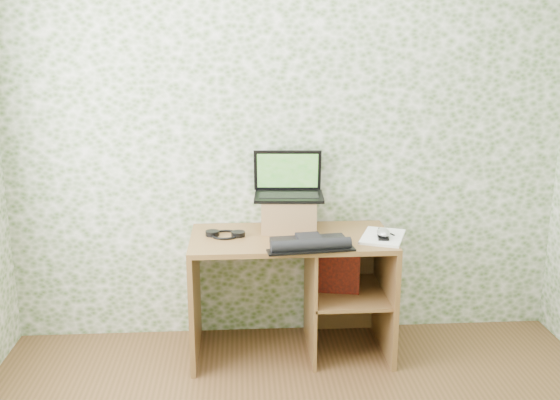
{
  "coord_description": "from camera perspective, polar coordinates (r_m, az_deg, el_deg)",
  "views": [
    {
      "loc": [
        -0.3,
        -2.09,
        1.89
      ],
      "look_at": [
        -0.07,
        1.39,
        0.99
      ],
      "focal_mm": 40.0,
      "sensor_mm": 36.0,
      "label": 1
    }
  ],
  "objects": [
    {
      "name": "desk",
      "position": [
        3.85,
        2.14,
        -6.99
      ],
      "size": [
        1.2,
        0.6,
        0.75
      ],
      "color": "brown",
      "rests_on": "floor"
    },
    {
      "name": "riser",
      "position": [
        3.83,
        0.81,
        -1.26
      ],
      "size": [
        0.35,
        0.3,
        0.2
      ],
      "primitive_type": "cube",
      "rotation": [
        0.0,
        0.0,
        -0.07
      ],
      "color": "olive",
      "rests_on": "desk"
    },
    {
      "name": "headphones",
      "position": [
        3.74,
        -5.02,
        -3.13
      ],
      "size": [
        0.24,
        0.2,
        0.03
      ],
      "rotation": [
        0.0,
        0.0,
        -0.16
      ],
      "color": "black",
      "rests_on": "desk"
    },
    {
      "name": "wall_back",
      "position": [
        3.9,
        0.68,
        5.79
      ],
      "size": [
        3.5,
        0.0,
        3.5
      ],
      "primitive_type": "plane",
      "rotation": [
        1.57,
        0.0,
        0.0
      ],
      "color": "white",
      "rests_on": "ground"
    },
    {
      "name": "mouse",
      "position": [
        3.69,
        9.42,
        -3.14
      ],
      "size": [
        0.09,
        0.13,
        0.04
      ],
      "primitive_type": "ellipsoid",
      "rotation": [
        0.0,
        0.0,
        -0.16
      ],
      "color": "silver",
      "rests_on": "notepad"
    },
    {
      "name": "pen",
      "position": [
        3.8,
        9.7,
        -2.87
      ],
      "size": [
        0.07,
        0.15,
        0.01
      ],
      "primitive_type": "cylinder",
      "rotation": [
        1.57,
        0.0,
        0.4
      ],
      "color": "black",
      "rests_on": "notepad"
    },
    {
      "name": "red_box",
      "position": [
        3.82,
        5.35,
        -6.13
      ],
      "size": [
        0.27,
        0.13,
        0.31
      ],
      "primitive_type": "cube",
      "rotation": [
        0.0,
        0.0,
        -0.19
      ],
      "color": "maroon",
      "rests_on": "desk"
    },
    {
      "name": "keyboard",
      "position": [
        3.53,
        2.74,
        -3.97
      ],
      "size": [
        0.5,
        0.3,
        0.07
      ],
      "rotation": [
        0.0,
        0.0,
        0.11
      ],
      "color": "black",
      "rests_on": "desk"
    },
    {
      "name": "laptop",
      "position": [
        3.84,
        0.76,
        1.29
      ],
      "size": [
        0.44,
        0.32,
        0.28
      ],
      "rotation": [
        0.0,
        0.0,
        -0.07
      ],
      "color": "black",
      "rests_on": "riser"
    },
    {
      "name": "notepad",
      "position": [
        3.74,
        9.37,
        -3.34
      ],
      "size": [
        0.33,
        0.39,
        0.02
      ],
      "primitive_type": "cube",
      "rotation": [
        0.0,
        0.0,
        -0.37
      ],
      "color": "white",
      "rests_on": "desk"
    }
  ]
}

